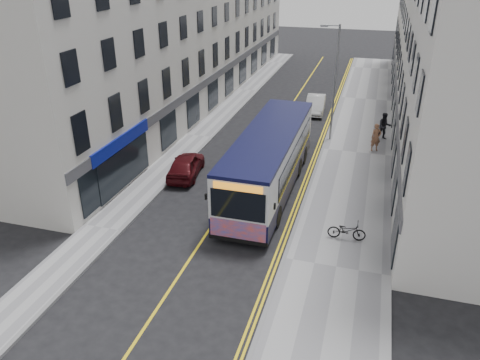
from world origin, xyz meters
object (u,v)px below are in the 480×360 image
Objects in this scene: bicycle at (347,230)px; car_maroon at (186,165)px; city_bus at (269,159)px; pedestrian_near at (376,137)px; streetlamp at (334,80)px; pedestrian_far at (384,126)px; car_white at (316,104)px.

car_maroon is (-9.85, 4.57, 0.11)m from bicycle.
city_bus is 9.40m from pedestrian_near.
streetlamp is at bearing 75.11° from city_bus.
pedestrian_near is 2.42m from pedestrian_far.
city_bus is 2.86× the size of car_white.
pedestrian_near is at bearing 53.48° from city_bus.
bicycle is 0.90× the size of pedestrian_far.
car_white reaches higher than bicycle.
streetlamp is 0.66× the size of city_bus.
pedestrian_far is 0.45× the size of car_white.
car_white is at bearing 106.58° from streetlamp.
pedestrian_near is (5.57, 7.53, -0.88)m from city_bus.
car_white is 1.05× the size of car_maroon.
pedestrian_near is at bearing -154.82° from car_maroon.
pedestrian_far is 7.68m from car_white.
streetlamp is 1.98× the size of car_maroon.
pedestrian_near is at bearing -59.88° from car_white.
bicycle is 14.01m from pedestrian_far.
pedestrian_far is (6.07, 9.89, -0.85)m from city_bus.
bicycle is (2.28, -12.93, -3.80)m from streetlamp.
city_bus is at bearing -95.38° from car_white.
car_white is (0.50, 15.16, -1.23)m from city_bus.
pedestrian_far is at bearing 58.45° from city_bus.
car_white is at bearing 9.36° from bicycle.
bicycle is 0.93× the size of pedestrian_near.
city_bus reaches higher than pedestrian_far.
streetlamp is 7.51m from car_white.
bicycle is 10.86m from car_maroon.
city_bus is at bearing -104.89° from streetlamp.
city_bus reaches higher than pedestrian_near.
car_maroon is (-7.57, -8.36, -3.69)m from streetlamp.
streetlamp is 4.15× the size of pedestrian_far.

